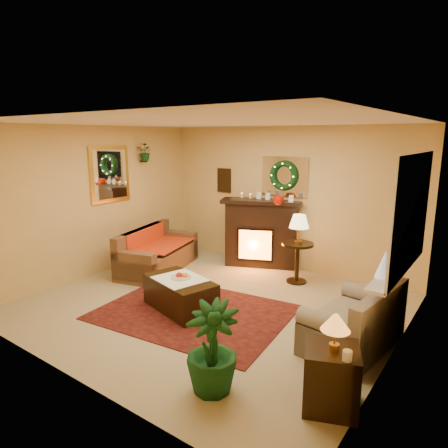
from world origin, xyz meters
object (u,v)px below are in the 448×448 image
Objects in this scene: fireplace at (261,237)px; coffee_table at (180,295)px; loveseat at (353,312)px; end_table_square at (331,380)px; side_table_round at (297,264)px; sofa at (158,247)px.

fireplace is 2.43m from coffee_table.
loveseat reaches higher than end_table_square.
end_table_square is (0.20, -1.20, -0.15)m from loveseat.
coffee_table is (0.10, -2.41, -0.34)m from fireplace.
fireplace is 1.08m from side_table_round.
side_table_round reaches higher than end_table_square.
loveseat is at bearing -62.65° from fireplace.
end_table_square is (4.01, -1.86, -0.16)m from sofa.
sofa is 1.38× the size of loveseat.
sofa is 3.07× the size of end_table_square.
sofa is 1.93m from fireplace.
coffee_table is at bearing -162.30° from loveseat.
fireplace reaches higher than side_table_round.
sofa is at bearing 159.75° from coffee_table.
end_table_square is at bearing -1.86° from coffee_table.
coffee_table is at bearing -110.71° from fireplace.
end_table_square is (1.65, -2.75, -0.05)m from side_table_round.
end_table_square is (2.61, -3.19, -0.28)m from fireplace.
side_table_round is 0.64× the size of coffee_table.
loveseat is 1.19× the size of coffee_table.
fireplace is at bearing 147.80° from loveseat.
sofa is at bearing 177.49° from loveseat.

